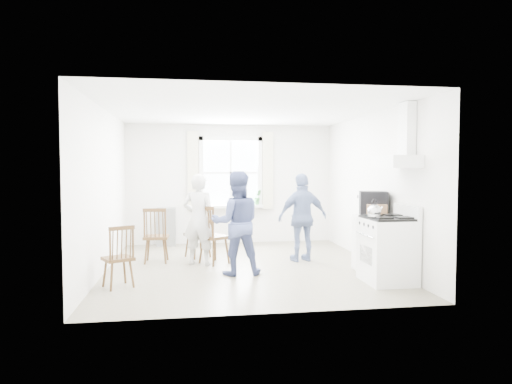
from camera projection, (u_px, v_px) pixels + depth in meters
name	position (u px, v px, depth m)	size (l,w,h in m)	color
room_shell	(245.00, 189.00, 7.58)	(4.62, 5.12, 2.64)	gray
window_assembly	(231.00, 177.00, 9.98)	(1.88, 0.24, 1.70)	white
range_hood	(400.00, 151.00, 6.52)	(0.45, 0.76, 0.94)	white
shelf_unit	(166.00, 227.00, 9.72)	(0.40, 0.30, 0.80)	gray
gas_stove	(388.00, 249.00, 6.57)	(0.68, 0.76, 1.12)	white
kettle	(374.00, 211.00, 6.43)	(0.19, 0.19, 0.27)	silver
low_cabinet	(373.00, 243.00, 7.27)	(0.50, 0.55, 0.90)	white
stereo_stack	(373.00, 203.00, 7.30)	(0.52, 0.49, 0.38)	black
cardboard_box	(376.00, 210.00, 7.11)	(0.29, 0.21, 0.19)	#8C6644
windsor_chair_a	(201.00, 227.00, 8.37)	(0.53, 0.53, 0.93)	#422B15
windsor_chair_b	(155.00, 229.00, 7.86)	(0.43, 0.43, 0.97)	#422B15
windsor_chair_c	(120.00, 250.00, 6.22)	(0.50, 0.49, 0.88)	#422B15
person_left	(199.00, 219.00, 7.76)	(0.57, 0.57, 1.56)	silver
person_mid	(236.00, 223.00, 7.05)	(0.78, 0.78, 1.60)	#444F7E
person_right	(303.00, 217.00, 8.07)	(0.91, 0.91, 1.56)	navy
potted_plant	(257.00, 197.00, 10.01)	(0.18, 0.18, 0.33)	#367A3A
windsor_chair_d	(209.00, 228.00, 7.80)	(0.59, 0.59, 1.02)	#422B15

